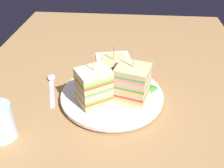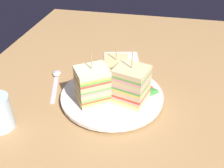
# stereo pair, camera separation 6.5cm
# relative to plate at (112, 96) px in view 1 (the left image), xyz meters

# --- Properties ---
(ground_plane) EXTENTS (1.30, 0.85, 0.02)m
(ground_plane) POSITION_rel_plate_xyz_m (0.00, 0.00, -0.02)
(ground_plane) COLOR #A57B4B
(plate) EXTENTS (0.26, 0.26, 0.02)m
(plate) POSITION_rel_plate_xyz_m (0.00, 0.00, 0.00)
(plate) COLOR white
(plate) RESTS_ON ground_plane
(sandwich_wedge_0) EXTENTS (0.09, 0.09, 0.14)m
(sandwich_wedge_0) POSITION_rel_plate_xyz_m (0.02, 0.05, 0.05)
(sandwich_wedge_0) COLOR beige
(sandwich_wedge_0) RESTS_ON plate
(sandwich_wedge_1) EXTENTS (0.09, 0.07, 0.11)m
(sandwich_wedge_1) POSITION_rel_plate_xyz_m (-0.05, -0.00, 0.04)
(sandwich_wedge_1) COLOR beige
(sandwich_wedge_1) RESTS_ON plate
(sandwich_wedge_2) EXTENTS (0.09, 0.10, 0.13)m
(sandwich_wedge_2) POSITION_rel_plate_xyz_m (0.04, -0.04, 0.05)
(sandwich_wedge_2) COLOR beige
(sandwich_wedge_2) RESTS_ON plate
(salad_garnish) EXTENTS (0.06, 0.07, 0.02)m
(salad_garnish) POSITION_rel_plate_xyz_m (-0.02, 0.08, 0.01)
(salad_garnish) COLOR #52A34A
(salad_garnish) RESTS_ON plate
(spoon) EXTENTS (0.15, 0.06, 0.01)m
(spoon) POSITION_rel_plate_xyz_m (-0.06, -0.18, -0.01)
(spoon) COLOR silver
(spoon) RESTS_ON ground_plane
(napkin) EXTENTS (0.17, 0.14, 0.01)m
(napkin) POSITION_rel_plate_xyz_m (-0.19, -0.01, -0.01)
(napkin) COLOR silver
(napkin) RESTS_ON ground_plane
(drinking_glass) EXTENTS (0.06, 0.06, 0.08)m
(drinking_glass) POSITION_rel_plate_xyz_m (0.15, -0.22, 0.02)
(drinking_glass) COLOR silver
(drinking_glass) RESTS_ON ground_plane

